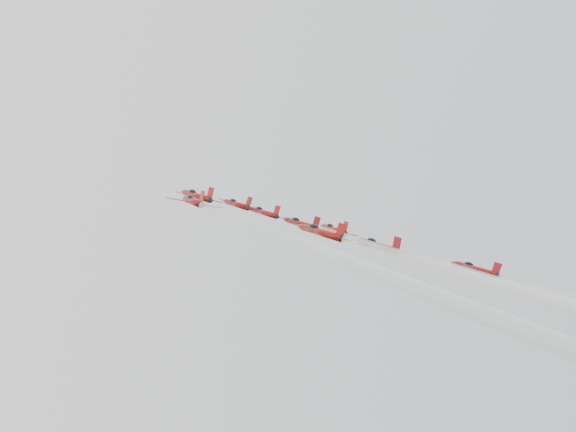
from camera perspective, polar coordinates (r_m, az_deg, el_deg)
jet_lead at (r=174.37m, az=-3.69°, el=0.85°), size 10.36×13.37×8.04m
jet_row2_left at (r=161.18m, az=-6.51°, el=1.45°), size 10.60×13.69×8.24m
jet_row2_center at (r=164.63m, az=-1.76°, el=0.28°), size 9.43×12.18×7.32m
jet_row2_right at (r=170.88m, az=3.23°, el=-0.95°), size 10.48×13.53×8.14m
jet_center at (r=113.21m, az=11.70°, el=-3.83°), size 9.34×89.49×49.67m
jet_rear_farleft at (r=83.41m, az=3.43°, el=-2.46°), size 8.85×84.75×47.04m
jet_rear_left at (r=91.56m, az=17.64°, el=-5.82°), size 10.17×97.43×54.08m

